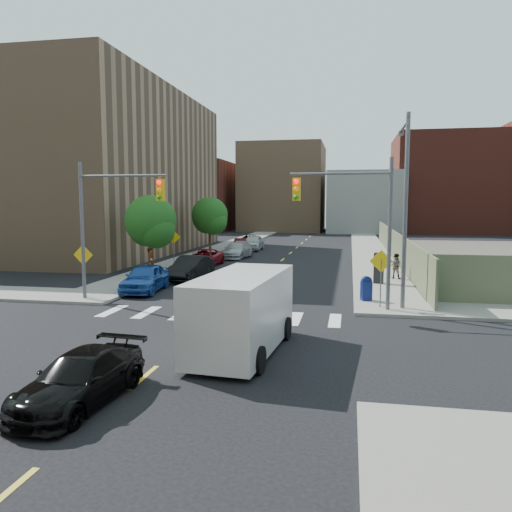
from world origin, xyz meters
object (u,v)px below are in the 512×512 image
at_px(parked_car_maroon, 241,244).
at_px(black_sedan, 80,379).
at_px(parked_car_grey, 249,241).
at_px(mailbox, 366,289).
at_px(pedestrian_east, 396,266).
at_px(parked_car_red, 204,258).
at_px(parked_car_black, 191,268).
at_px(parked_car_silver, 237,250).
at_px(parked_car_white, 253,243).
at_px(parked_car_blue, 145,278).
at_px(payphone, 379,268).
at_px(pedestrian_west, 151,262).
at_px(cargo_van, 244,310).

bearing_deg(parked_car_maroon, black_sedan, -88.71).
distance_m(parked_car_grey, black_sedan, 44.55).
distance_m(parked_car_maroon, black_sedan, 39.91).
relative_size(mailbox, pedestrian_east, 0.76).
height_order(parked_car_grey, mailbox, mailbox).
height_order(parked_car_red, parked_car_grey, parked_car_grey).
distance_m(parked_car_black, parked_car_silver, 12.81).
xyz_separation_m(parked_car_red, parked_car_white, (1.30, 13.57, 0.13)).
bearing_deg(parked_car_red, parked_car_blue, -88.70).
xyz_separation_m(parked_car_silver, payphone, (11.70, -12.91, 0.36)).
bearing_deg(pedestrian_west, parked_car_red, -17.06).
height_order(parked_car_silver, pedestrian_east, pedestrian_east).
height_order(black_sedan, mailbox, mailbox).
bearing_deg(parked_car_maroon, parked_car_grey, 85.64).
distance_m(parked_car_black, cargo_van, 15.98).
height_order(parked_car_silver, pedestrian_west, pedestrian_west).
xyz_separation_m(parked_car_black, parked_car_white, (0.15, 20.42, 0.02)).
distance_m(parked_car_white, pedestrian_east, 22.46).
distance_m(parked_car_grey, pedestrian_east, 26.70).
xyz_separation_m(parked_car_maroon, payphone, (12.92, -20.08, 0.45)).
distance_m(parked_car_grey, pedestrian_west, 24.35).
relative_size(parked_car_silver, payphone, 2.66).
distance_m(black_sedan, cargo_van, 6.03).
bearing_deg(parked_car_red, cargo_van, -68.72).
relative_size(parked_car_maroon, cargo_van, 0.64).
height_order(mailbox, payphone, payphone).
bearing_deg(cargo_van, parked_car_blue, 133.02).
bearing_deg(parked_car_blue, payphone, 14.53).
relative_size(black_sedan, cargo_van, 0.72).
bearing_deg(parked_car_grey, parked_car_red, -90.23).
height_order(parked_car_white, cargo_van, cargo_van).
bearing_deg(payphone, parked_car_red, 164.29).
xyz_separation_m(parked_car_red, parked_car_maroon, (0.08, 13.13, -0.04)).
relative_size(parked_car_blue, parked_car_maroon, 1.20).
bearing_deg(black_sedan, payphone, 71.47).
height_order(parked_car_silver, mailbox, parked_car_silver).
distance_m(parked_car_blue, pedestrian_east, 15.66).
height_order(parked_car_silver, cargo_van, cargo_van).
height_order(parked_car_white, mailbox, parked_car_white).
distance_m(parked_car_silver, payphone, 17.43).
relative_size(payphone, pedestrian_west, 1.00).
relative_size(parked_car_black, parked_car_red, 0.97).
xyz_separation_m(black_sedan, cargo_van, (3.07, 5.13, 0.77)).
relative_size(parked_car_red, parked_car_silver, 0.97).
bearing_deg(pedestrian_east, parked_car_silver, -21.30).
relative_size(parked_car_blue, payphone, 2.47).
distance_m(parked_car_black, parked_car_maroon, 20.01).
distance_m(parked_car_white, black_sedan, 40.22).
bearing_deg(pedestrian_west, mailbox, -115.53).
height_order(parked_car_maroon, parked_car_grey, parked_car_grey).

